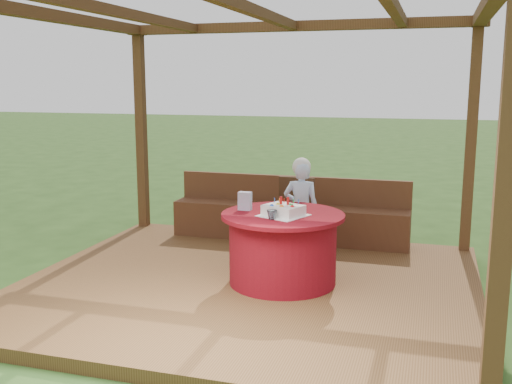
# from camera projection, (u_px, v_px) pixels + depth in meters

# --- Properties ---
(ground) EXTENTS (60.00, 60.00, 0.00)m
(ground) POSITION_uv_depth(u_px,v_px,m) (249.00, 293.00, 6.07)
(ground) COLOR #254617
(ground) RESTS_ON ground
(deck) EXTENTS (4.50, 4.00, 0.12)m
(deck) POSITION_uv_depth(u_px,v_px,m) (249.00, 287.00, 6.05)
(deck) COLOR brown
(deck) RESTS_ON ground
(pergola) EXTENTS (4.50, 4.00, 2.72)m
(pergola) POSITION_uv_depth(u_px,v_px,m) (248.00, 50.00, 5.63)
(pergola) COLOR brown
(pergola) RESTS_ON deck
(bench) EXTENTS (3.00, 0.42, 0.80)m
(bench) POSITION_uv_depth(u_px,v_px,m) (289.00, 219.00, 7.61)
(bench) COLOR brown
(bench) RESTS_ON deck
(table) EXTENTS (1.22, 1.22, 0.71)m
(table) POSITION_uv_depth(u_px,v_px,m) (283.00, 248.00, 5.96)
(table) COLOR maroon
(table) RESTS_ON deck
(chair) EXTENTS (0.45, 0.45, 0.88)m
(chair) POSITION_uv_depth(u_px,v_px,m) (294.00, 212.00, 7.03)
(chair) COLOR #3D2513
(chair) RESTS_ON deck
(elderly_woman) EXTENTS (0.43, 0.30, 1.15)m
(elderly_woman) POSITION_uv_depth(u_px,v_px,m) (301.00, 206.00, 6.82)
(elderly_woman) COLOR #A5C9F5
(elderly_woman) RESTS_ON deck
(birthday_cake) EXTENTS (0.52, 0.52, 0.18)m
(birthday_cake) POSITION_uv_depth(u_px,v_px,m) (283.00, 210.00, 5.79)
(birthday_cake) COLOR white
(birthday_cake) RESTS_ON table
(gift_bag) EXTENTS (0.13, 0.08, 0.18)m
(gift_bag) POSITION_uv_depth(u_px,v_px,m) (245.00, 201.00, 6.05)
(gift_bag) COLOR #E493D2
(gift_bag) RESTS_ON table
(drinking_glass) EXTENTS (0.10, 0.10, 0.09)m
(drinking_glass) POSITION_uv_depth(u_px,v_px,m) (272.00, 215.00, 5.64)
(drinking_glass) COLOR silver
(drinking_glass) RESTS_ON table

